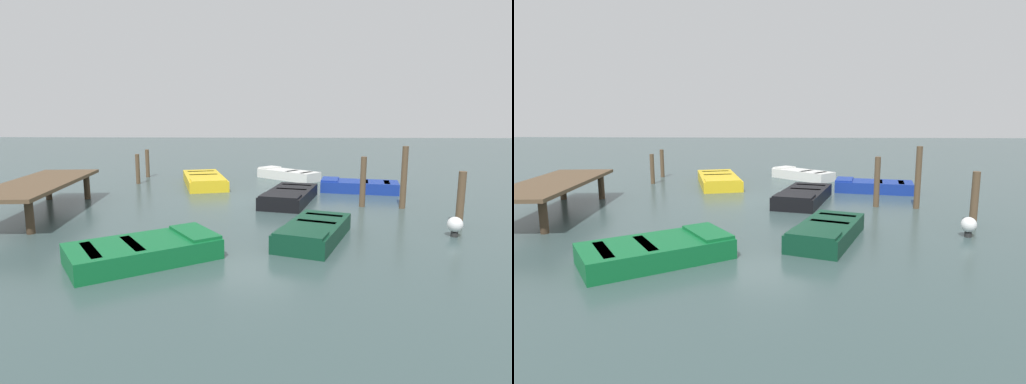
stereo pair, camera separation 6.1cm
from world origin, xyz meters
TOP-DOWN VIEW (x-y plane):
  - ground_plane at (0.00, 0.00)m, footprint 80.00×80.00m
  - dock_segment at (-1.85, 6.20)m, footprint 5.65×2.40m
  - rowboat_black at (0.09, -1.10)m, footprint 3.50×2.13m
  - rowboat_green at (-5.80, 1.99)m, footprint 2.80×3.16m
  - rowboat_yellow at (3.45, 2.25)m, footprint 4.10×2.41m
  - rowboat_dark_green at (-4.29, -1.48)m, footprint 2.95×2.06m
  - rowboat_blue at (2.15, -3.77)m, footprint 1.78×2.98m
  - rowboat_white at (5.24, -1.23)m, footprint 2.68×2.81m
  - mooring_piling_far_left at (3.72, 5.06)m, footprint 0.17×0.17m
  - mooring_piling_mid_right at (-0.52, -3.35)m, footprint 0.18×0.18m
  - mooring_piling_mid_left at (-2.92, -5.34)m, footprint 0.19×0.19m
  - mooring_piling_center at (-0.72, -4.55)m, footprint 0.18×0.18m
  - mooring_piling_near_right at (5.69, 5.21)m, footprint 0.18×0.18m
  - marker_buoy at (-3.85, -4.84)m, footprint 0.36×0.36m

SIDE VIEW (x-z plane):
  - ground_plane at x=0.00m, z-range 0.00..0.00m
  - rowboat_yellow at x=3.45m, z-range -0.01..0.45m
  - rowboat_black at x=0.09m, z-range -0.01..0.45m
  - rowboat_white at x=5.24m, z-range -0.01..0.45m
  - rowboat_green at x=-5.80m, z-range -0.01..0.45m
  - rowboat_blue at x=2.15m, z-range -0.01..0.45m
  - rowboat_dark_green at x=-4.29m, z-range -0.01..0.45m
  - marker_buoy at x=-3.85m, z-range 0.05..0.53m
  - mooring_piling_far_left at x=3.72m, z-range 0.00..1.24m
  - mooring_piling_near_right at x=5.69m, z-range 0.00..1.27m
  - mooring_piling_mid_left at x=-2.92m, z-range 0.00..1.44m
  - mooring_piling_mid_right at x=-0.52m, z-range 0.00..1.57m
  - dock_segment at x=-1.85m, z-range 0.37..1.32m
  - mooring_piling_center at x=-0.72m, z-range 0.00..1.91m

